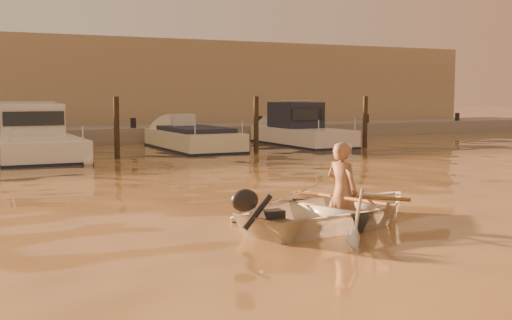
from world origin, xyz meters
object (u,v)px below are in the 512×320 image
dinghy (338,208)px  moored_boat_3 (193,143)px  waterfront_building (57,88)px  person (342,192)px  moored_boat_2 (32,137)px  moored_boat_4 (302,130)px

dinghy → moored_boat_3: 14.53m
waterfront_building → person: bearing=-88.8°
moored_boat_3 → waterfront_building: bearing=106.2°
moored_boat_2 → moored_boat_4: (10.50, 0.00, 0.00)m
moored_boat_3 → moored_boat_4: (4.74, 0.00, 0.40)m
moored_boat_2 → moored_boat_4: bearing=0.0°
moored_boat_4 → waterfront_building: 13.68m
person → waterfront_building: 25.30m
moored_boat_3 → waterfront_building: (-3.20, 11.00, 2.17)m
moored_boat_4 → waterfront_building: waterfront_building is taller
person → moored_boat_3: person is taller
moored_boat_2 → waterfront_building: (2.56, 11.00, 1.77)m
dinghy → person: (0.10, 0.03, 0.25)m
person → moored_boat_4: size_ratio=0.26×
person → waterfront_building: (-0.51, 25.23, 1.90)m
dinghy → moored_boat_3: (2.78, 14.26, -0.02)m
dinghy → moored_boat_3: size_ratio=0.57×
moored_boat_4 → waterfront_building: size_ratio=0.14×
dinghy → waterfront_building: bearing=-16.9°
dinghy → moored_boat_4: size_ratio=0.57×
person → moored_boat_4: moored_boat_4 is taller
moored_boat_4 → dinghy: bearing=-117.8°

